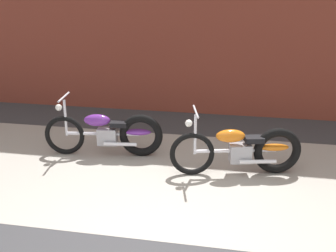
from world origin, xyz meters
name	(u,v)px	position (x,y,z in m)	size (l,w,h in m)	color
ground_plane	(158,241)	(0.00, 0.00, 0.00)	(80.00, 80.00, 0.00)	#38383A
sidewalk_slab	(182,175)	(0.00, 1.75, 0.00)	(36.00, 3.50, 0.01)	#9E998E
motorcycle_purple	(112,133)	(-1.28, 2.31, 0.40)	(2.00, 0.58, 1.03)	black
motorcycle_orange	(245,149)	(0.93, 2.00, 0.40)	(1.97, 0.73, 1.03)	black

